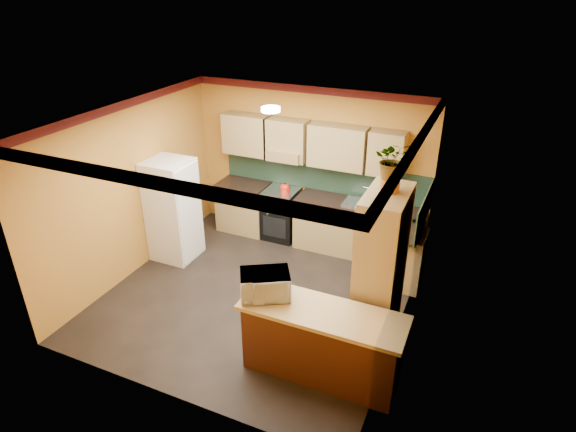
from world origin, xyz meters
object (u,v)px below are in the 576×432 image
object	(u,v)px
pantry	(380,271)
microwave	(265,284)
base_cabinets_back	(314,221)
stove	(281,214)
fridge	(173,210)
breakfast_bar	(321,345)

from	to	relation	value
pantry	microwave	bearing A→B (deg)	-142.91
pantry	microwave	size ratio (longest dim) A/B	3.70
pantry	microwave	distance (m)	1.43
base_cabinets_back	stove	distance (m)	0.63
stove	fridge	distance (m)	1.92
stove	pantry	bearing A→B (deg)	-42.00
base_cabinets_back	breakfast_bar	distance (m)	3.13
pantry	breakfast_bar	xyz separation A→B (m)	(-0.43, -0.86, -0.61)
stove	breakfast_bar	distance (m)	3.42
fridge	microwave	size ratio (longest dim) A/B	3.00
breakfast_bar	microwave	xyz separation A→B (m)	(-0.71, 0.00, 0.65)
stove	fridge	xyz separation A→B (m)	(-1.34, -1.31, 0.39)
stove	breakfast_bar	world-z (taller)	stove
stove	pantry	xyz separation A→B (m)	(2.26, -2.03, 0.59)
base_cabinets_back	pantry	xyz separation A→B (m)	(1.63, -2.03, 0.61)
pantry	breakfast_bar	size ratio (longest dim) A/B	1.17
base_cabinets_back	fridge	world-z (taller)	fridge
stove	pantry	distance (m)	3.09
fridge	microwave	world-z (taller)	fridge
base_cabinets_back	fridge	xyz separation A→B (m)	(-1.97, -1.31, 0.41)
base_cabinets_back	breakfast_bar	bearing A→B (deg)	-67.38
fridge	pantry	distance (m)	3.68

